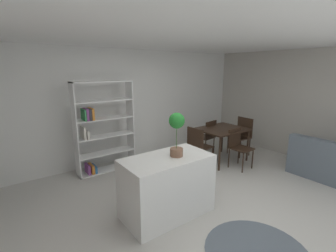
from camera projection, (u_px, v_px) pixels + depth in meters
name	position (u px, v px, depth m)	size (l,w,h in m)	color
ground_plane	(202.00, 206.00, 3.78)	(9.35, 9.35, 0.00)	beige
ceiling_slab	(209.00, 32.00, 3.18)	(6.80, 5.32, 0.06)	white
back_partition	(125.00, 106.00, 5.54)	(6.80, 0.06, 2.56)	silver
right_partition_gray	(311.00, 106.00, 5.42)	(0.06, 5.32, 2.56)	#B2ADA3
kitchen_island	(167.00, 186.00, 3.47)	(1.29, 0.69, 0.89)	silver
potted_plant_on_island	(177.00, 129.00, 3.33)	(0.22, 0.22, 0.63)	brown
open_bookshelf	(101.00, 129.00, 4.88)	(1.20, 0.32, 1.88)	white
dining_table	(222.00, 132.00, 5.51)	(1.08, 0.89, 0.77)	black
dining_chair_far	(207.00, 135.00, 5.92)	(0.46, 0.49, 0.88)	black
dining_chair_island_side	(198.00, 144.00, 5.10)	(0.45, 0.47, 0.91)	black
dining_chair_near	(238.00, 144.00, 5.17)	(0.43, 0.43, 0.85)	black
dining_chair_window_side	(242.00, 133.00, 5.97)	(0.43, 0.48, 0.93)	black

